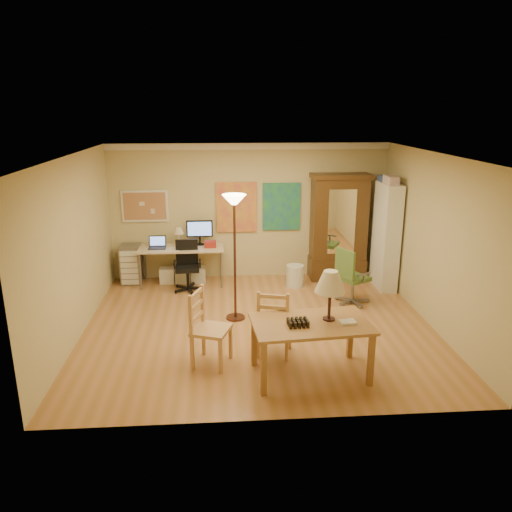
{
  "coord_description": "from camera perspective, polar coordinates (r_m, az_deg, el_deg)",
  "views": [
    {
      "loc": [
        -0.58,
        -7.3,
        3.37
      ],
      "look_at": [
        -0.02,
        0.3,
        1.08
      ],
      "focal_mm": 35.0,
      "sensor_mm": 36.0,
      "label": 1
    }
  ],
  "objects": [
    {
      "name": "armoire",
      "position": [
        10.13,
        9.37,
        2.5
      ],
      "size": [
        1.15,
        0.55,
        2.12
      ],
      "color": "#3B2710",
      "rests_on": "floor"
    },
    {
      "name": "wastebin",
      "position": [
        9.73,
        4.47,
        -2.27
      ],
      "size": [
        0.34,
        0.34,
        0.43
      ],
      "primitive_type": "cylinder",
      "color": "silver",
      "rests_on": "floor"
    },
    {
      "name": "crown_molding",
      "position": [
        9.81,
        -0.82,
        12.44
      ],
      "size": [
        5.5,
        0.08,
        0.12
      ],
      "primitive_type": "cube",
      "color": "white",
      "rests_on": "floor"
    },
    {
      "name": "bookshelf",
      "position": [
        9.76,
        14.63,
        2.15
      ],
      "size": [
        0.3,
        0.81,
        2.02
      ],
      "color": "white",
      "rests_on": "floor"
    },
    {
      "name": "art_panel_left",
      "position": [
        9.96,
        -2.23,
        5.59
      ],
      "size": [
        0.8,
        0.04,
        1.0
      ],
      "primitive_type": "cube",
      "color": "yellow",
      "rests_on": "floor"
    },
    {
      "name": "office_chair_black",
      "position": [
        9.59,
        -7.8,
        -2.41
      ],
      "size": [
        0.59,
        0.59,
        0.95
      ],
      "color": "black",
      "rests_on": "floor"
    },
    {
      "name": "torchiere_lamp",
      "position": [
        7.83,
        -2.49,
        4.07
      ],
      "size": [
        0.38,
        0.38,
        2.07
      ],
      "color": "#42231A",
      "rests_on": "floor"
    },
    {
      "name": "computer_desk",
      "position": [
        9.93,
        -8.27,
        -0.56
      ],
      "size": [
        1.64,
        0.72,
        1.24
      ],
      "color": "#C1A68D",
      "rests_on": "floor"
    },
    {
      "name": "drawer_cart",
      "position": [
        10.16,
        -14.08,
        -0.91
      ],
      "size": [
        0.38,
        0.46,
        0.77
      ],
      "color": "slate",
      "rests_on": "floor"
    },
    {
      "name": "ladder_chair_back",
      "position": [
        7.01,
        2.11,
        -7.82
      ],
      "size": [
        0.56,
        0.54,
        0.99
      ],
      "color": "tan",
      "rests_on": "floor"
    },
    {
      "name": "art_panel_right",
      "position": [
        10.03,
        2.93,
        5.66
      ],
      "size": [
        0.75,
        0.04,
        0.95
      ],
      "primitive_type": "cube",
      "color": "#216486",
      "rests_on": "floor"
    },
    {
      "name": "floor",
      "position": [
        8.06,
        0.31,
        -8.0
      ],
      "size": [
        5.5,
        5.5,
        0.0
      ],
      "primitive_type": "plane",
      "color": "#A16E39",
      "rests_on": "ground"
    },
    {
      "name": "office_chair_green",
      "position": [
        9.0,
        10.8,
        -3.72
      ],
      "size": [
        0.64,
        0.63,
        1.03
      ],
      "color": "slate",
      "rests_on": "floor"
    },
    {
      "name": "corkboard",
      "position": [
        10.06,
        -12.59,
        5.59
      ],
      "size": [
        0.9,
        0.04,
        0.62
      ],
      "primitive_type": "cube",
      "color": "#AD7A51",
      "rests_on": "floor"
    },
    {
      "name": "dining_table",
      "position": [
        6.4,
        7.11,
        -6.26
      ],
      "size": [
        1.56,
        1.02,
        1.4
      ],
      "color": "brown",
      "rests_on": "floor"
    },
    {
      "name": "ladder_chair_left",
      "position": [
        6.8,
        -5.41,
        -8.42
      ],
      "size": [
        0.6,
        0.61,
        1.05
      ],
      "color": "tan",
      "rests_on": "floor"
    }
  ]
}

